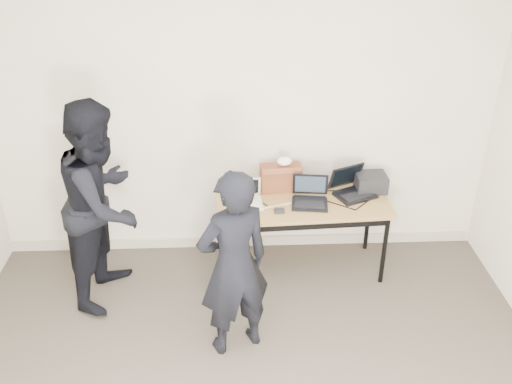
{
  "coord_description": "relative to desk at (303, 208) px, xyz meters",
  "views": [
    {
      "loc": [
        -0.07,
        -2.44,
        3.2
      ],
      "look_at": [
        0.1,
        1.6,
        0.95
      ],
      "focal_mm": 40.0,
      "sensor_mm": 36.0,
      "label": 1
    }
  ],
  "objects": [
    {
      "name": "room",
      "position": [
        -0.52,
        -1.82,
        0.69
      ],
      "size": [
        4.6,
        4.6,
        2.8
      ],
      "color": "#433B32",
      "rests_on": "ground"
    },
    {
      "name": "desk",
      "position": [
        0.0,
        0.0,
        0.0
      ],
      "size": [
        1.53,
        0.73,
        0.72
      ],
      "rotation": [
        0.0,
        0.0,
        0.05
      ],
      "color": "olive",
      "rests_on": "ground"
    },
    {
      "name": "laptop_beige",
      "position": [
        -0.49,
        -0.01,
        0.1
      ],
      "size": [
        0.27,
        0.27,
        0.21
      ],
      "rotation": [
        0.0,
        0.0,
        0.08
      ],
      "color": "beige",
      "rests_on": "desk"
    },
    {
      "name": "laptop_center",
      "position": [
        0.06,
        -0.01,
        0.11
      ],
      "size": [
        0.34,
        0.33,
        0.24
      ],
      "rotation": [
        0.0,
        0.0,
        -0.12
      ],
      "color": "black",
      "rests_on": "desk"
    },
    {
      "name": "laptop_right",
      "position": [
        0.45,
        0.13,
        0.11
      ],
      "size": [
        0.44,
        0.43,
        0.24
      ],
      "rotation": [
        0.0,
        0.0,
        0.43
      ],
      "color": "black",
      "rests_on": "desk"
    },
    {
      "name": "leather_satchel",
      "position": [
        -0.18,
        0.23,
        0.19
      ],
      "size": [
        0.37,
        0.21,
        0.25
      ],
      "rotation": [
        0.0,
        0.0,
        0.08
      ],
      "color": "brown",
      "rests_on": "desk"
    },
    {
      "name": "tissue",
      "position": [
        -0.15,
        0.23,
        0.34
      ],
      "size": [
        0.13,
        0.1,
        0.08
      ],
      "primitive_type": "ellipsoid",
      "rotation": [
        0.0,
        0.0,
        -0.0
      ],
      "color": "white",
      "rests_on": "leather_satchel"
    },
    {
      "name": "equipment_box",
      "position": [
        0.63,
        0.19,
        0.14
      ],
      "size": [
        0.27,
        0.23,
        0.15
      ],
      "primitive_type": "cube",
      "rotation": [
        0.0,
        0.0,
        0.03
      ],
      "color": "black",
      "rests_on": "desk"
    },
    {
      "name": "power_brick",
      "position": [
        -0.22,
        -0.17,
        0.08
      ],
      "size": [
        0.09,
        0.06,
        0.03
      ],
      "primitive_type": "cube",
      "rotation": [
        0.0,
        0.0,
        0.02
      ],
      "color": "black",
      "rests_on": "desk"
    },
    {
      "name": "cables",
      "position": [
        0.05,
        0.01,
        0.06
      ],
      "size": [
        1.14,
        0.37,
        0.01
      ],
      "rotation": [
        0.0,
        0.0,
        -0.16
      ],
      "color": "silver",
      "rests_on": "desk"
    },
    {
      "name": "person_typist",
      "position": [
        -0.61,
        -0.95,
        0.1
      ],
      "size": [
        0.65,
        0.55,
        1.52
      ],
      "primitive_type": "imported",
      "rotation": [
        0.0,
        0.0,
        3.56
      ],
      "color": "black",
      "rests_on": "ground"
    },
    {
      "name": "person_observer",
      "position": [
        -1.66,
        -0.22,
        0.22
      ],
      "size": [
        0.84,
        0.98,
        1.76
      ],
      "primitive_type": "imported",
      "rotation": [
        0.0,
        0.0,
        1.34
      ],
      "color": "black",
      "rests_on": "ground"
    },
    {
      "name": "baseboard",
      "position": [
        -0.52,
        0.41,
        -0.61
      ],
      "size": [
        4.5,
        0.03,
        0.1
      ],
      "primitive_type": "cube",
      "color": "#B4AC95",
      "rests_on": "ground"
    }
  ]
}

